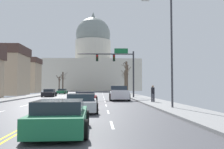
% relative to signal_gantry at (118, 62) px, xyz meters
% --- Properties ---
extents(ground, '(20.00, 180.00, 0.20)m').
position_rel_signal_gantry_xyz_m(ground, '(-5.39, -14.15, -4.96)').
color(ground, '#4B4B50').
extents(signal_gantry, '(7.91, 0.41, 6.82)m').
position_rel_signal_gantry_xyz_m(signal_gantry, '(0.00, 0.00, 0.00)').
color(signal_gantry, '#28282D').
rests_on(signal_gantry, ground).
extents(street_lamp_right, '(2.28, 0.24, 8.11)m').
position_rel_signal_gantry_xyz_m(street_lamp_right, '(2.52, -15.95, -0.06)').
color(street_lamp_right, '#333338').
rests_on(street_lamp_right, ground).
extents(capitol_building, '(35.89, 20.48, 31.63)m').
position_rel_signal_gantry_xyz_m(capitol_building, '(-5.39, 62.20, 5.52)').
color(capitol_building, beige).
rests_on(capitol_building, ground).
extents(pickup_truck_near_00, '(2.50, 5.75, 1.71)m').
position_rel_signal_gantry_xyz_m(pickup_truck_near_00, '(-0.14, -4.12, -4.22)').
color(pickup_truck_near_00, silver).
rests_on(pickup_truck_near_00, ground).
extents(sedan_near_01, '(2.16, 4.56, 1.17)m').
position_rel_signal_gantry_xyz_m(sedan_near_01, '(-3.76, -10.35, -4.42)').
color(sedan_near_01, '#B71414').
rests_on(sedan_near_01, ground).
extents(sedan_near_02, '(2.20, 4.58, 1.18)m').
position_rel_signal_gantry_xyz_m(sedan_near_02, '(-3.61, -17.34, -4.43)').
color(sedan_near_02, silver).
rests_on(sedan_near_02, ground).
extents(sedan_near_03, '(2.11, 4.37, 1.17)m').
position_rel_signal_gantry_xyz_m(sedan_near_03, '(-3.82, -24.29, -4.42)').
color(sedan_near_03, '#1E7247').
rests_on(sedan_near_03, ground).
extents(sedan_oncoming_00, '(2.05, 4.33, 1.22)m').
position_rel_signal_gantry_xyz_m(sedan_oncoming_00, '(-10.66, 6.05, -4.40)').
color(sedan_oncoming_00, black).
rests_on(sedan_oncoming_00, ground).
extents(sedan_oncoming_01, '(2.00, 4.56, 1.12)m').
position_rel_signal_gantry_xyz_m(sedan_oncoming_01, '(-10.74, 19.48, -4.44)').
color(sedan_oncoming_01, '#1E7247').
rests_on(sedan_oncoming_01, ground).
extents(flank_building_00, '(10.94, 6.63, 8.97)m').
position_rel_signal_gantry_xyz_m(flank_building_00, '(-23.78, 29.81, -0.45)').
color(flank_building_00, tan).
rests_on(flank_building_00, ground).
extents(bare_tree_00, '(1.06, 2.82, 6.94)m').
position_rel_signal_gantry_xyz_m(bare_tree_00, '(3.44, 18.94, -1.49)').
color(bare_tree_00, '#423328').
rests_on(bare_tree_00, ground).
extents(bare_tree_01, '(1.67, 2.76, 4.70)m').
position_rel_signal_gantry_xyz_m(bare_tree_01, '(-13.24, 30.36, -2.52)').
color(bare_tree_01, '#423328').
rests_on(bare_tree_01, ground).
extents(bare_tree_02, '(1.92, 2.49, 5.48)m').
position_rel_signal_gantry_xyz_m(bare_tree_02, '(3.47, 23.82, -2.02)').
color(bare_tree_02, brown).
rests_on(bare_tree_02, ground).
extents(bare_tree_03, '(1.97, 1.97, 5.66)m').
position_rel_signal_gantry_xyz_m(bare_tree_03, '(-13.23, 36.32, -1.90)').
color(bare_tree_03, '#423328').
rests_on(bare_tree_03, ground).
extents(bare_tree_04, '(1.99, 2.23, 6.45)m').
position_rel_signal_gantry_xyz_m(bare_tree_04, '(2.57, 12.50, -1.56)').
color(bare_tree_04, brown).
rests_on(bare_tree_04, ground).
extents(pedestrian_00, '(0.35, 0.34, 1.62)m').
position_rel_signal_gantry_xyz_m(pedestrian_00, '(2.75, -9.79, -3.94)').
color(pedestrian_00, '#33333D').
rests_on(pedestrian_00, ground).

